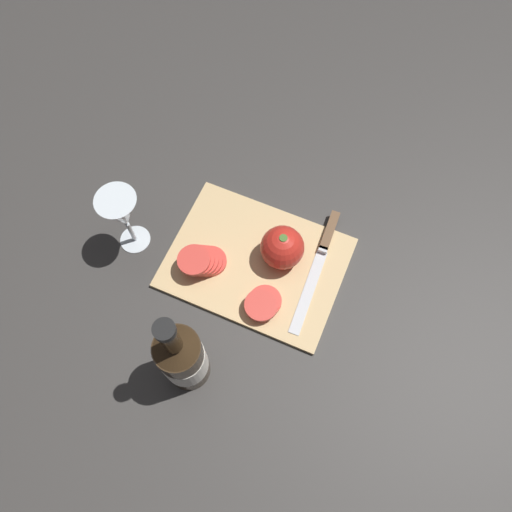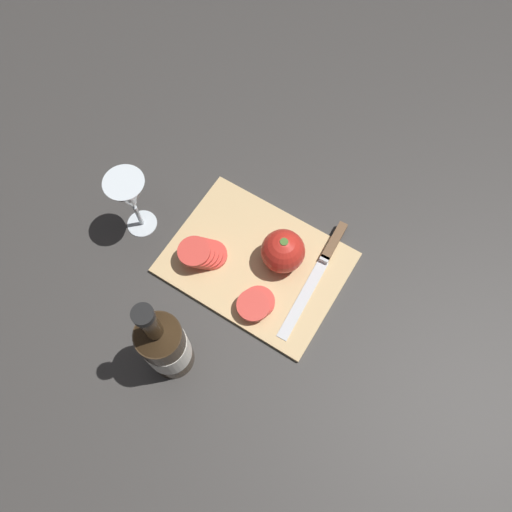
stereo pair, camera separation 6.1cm
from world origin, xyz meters
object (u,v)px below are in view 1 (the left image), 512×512
object	(u,v)px
knife	(324,246)
tomato_slice_stack_near	(202,261)
wine_bottle	(182,358)
whole_tomato	(282,248)
wine_glass	(122,214)
tomato_slice_stack_far	(263,303)

from	to	relation	value
knife	tomato_slice_stack_near	size ratio (longest dim) A/B	3.14
wine_bottle	knife	xyz separation A→B (m)	(0.15, 0.34, -0.09)
whole_tomato	knife	xyz separation A→B (m)	(0.08, 0.06, -0.04)
wine_bottle	wine_glass	distance (m)	0.31
wine_glass	tomato_slice_stack_far	distance (m)	0.33
wine_bottle	wine_glass	bearing A→B (deg)	138.71
knife	tomato_slice_stack_far	distance (m)	0.18
knife	tomato_slice_stack_near	bearing A→B (deg)	-60.45
tomato_slice_stack_near	tomato_slice_stack_far	world-z (taller)	tomato_slice_stack_near
whole_tomato	knife	bearing A→B (deg)	37.22
wine_bottle	tomato_slice_stack_near	distance (m)	0.23
knife	tomato_slice_stack_far	size ratio (longest dim) A/B	3.42
wine_glass	whole_tomato	size ratio (longest dim) A/B	1.87
wine_glass	whole_tomato	distance (m)	0.32
wine_bottle	tomato_slice_stack_near	bearing A→B (deg)	108.38
wine_bottle	tomato_slice_stack_far	size ratio (longest dim) A/B	3.58
whole_tomato	tomato_slice_stack_far	bearing A→B (deg)	-86.54
whole_tomato	tomato_slice_stack_near	size ratio (longest dim) A/B	1.00
tomato_slice_stack_near	knife	bearing A→B (deg)	32.31
wine_bottle	tomato_slice_stack_far	xyz separation A→B (m)	(0.08, 0.17, -0.08)
wine_bottle	whole_tomato	world-z (taller)	wine_bottle
wine_glass	tomato_slice_stack_near	bearing A→B (deg)	0.52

